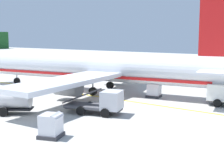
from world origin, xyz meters
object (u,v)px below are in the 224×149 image
(airliner_foreground, at_px, (96,67))
(service_truck_baggage, at_px, (103,103))
(cargo_container_mid, at_px, (51,126))
(crew_marshaller, at_px, (7,91))
(crew_loader_left, at_px, (111,95))
(cargo_container_near, at_px, (154,90))

(airliner_foreground, height_order, service_truck_baggage, airliner_foreground)
(airliner_foreground, height_order, cargo_container_mid, airliner_foreground)
(airliner_foreground, relative_size, crew_marshaller, 24.48)
(airliner_foreground, bearing_deg, crew_marshaller, 149.99)
(service_truck_baggage, height_order, crew_loader_left, service_truck_baggage)
(airliner_foreground, height_order, crew_loader_left, airliner_foreground)
(crew_marshaller, height_order, crew_loader_left, crew_marshaller)
(airliner_foreground, height_order, cargo_container_near, airliner_foreground)
(airliner_foreground, xyz_separation_m, cargo_container_mid, (-16.90, -9.00, -2.47))
(airliner_foreground, height_order, crew_marshaller, airliner_foreground)
(cargo_container_near, bearing_deg, crew_marshaller, 128.82)
(crew_loader_left, bearing_deg, cargo_container_near, -22.75)
(airliner_foreground, distance_m, crew_marshaller, 12.01)
(service_truck_baggage, bearing_deg, crew_loader_left, 26.71)
(cargo_container_mid, xyz_separation_m, crew_loader_left, (12.22, 3.13, 0.08))
(airliner_foreground, bearing_deg, cargo_container_mid, -151.97)
(service_truck_baggage, xyz_separation_m, crew_loader_left, (4.47, 2.25, -0.19))
(cargo_container_near, bearing_deg, cargo_container_mid, -177.99)
(service_truck_baggage, xyz_separation_m, crew_marshaller, (-1.05, 14.00, -0.18))
(service_truck_baggage, relative_size, cargo_container_mid, 3.01)
(cargo_container_mid, relative_size, crew_marshaller, 1.24)
(cargo_container_near, bearing_deg, crew_loader_left, 157.25)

